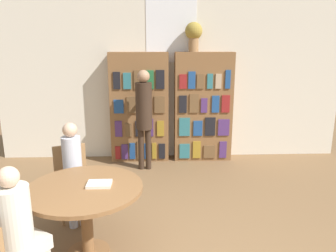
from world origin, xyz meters
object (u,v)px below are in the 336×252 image
(seated_reader_left, at_px, (73,169))
(flower_vase, at_px, (194,34))
(reading_table, at_px, (85,199))
(bookshelf_left, at_px, (140,108))
(librarian_standing, at_px, (144,110))
(bookshelf_right, at_px, (203,107))
(chair_left_side, at_px, (72,177))
(seated_reader_right, at_px, (19,227))

(seated_reader_left, bearing_deg, flower_vase, -149.17)
(reading_table, relative_size, seated_reader_left, 0.94)
(bookshelf_left, relative_size, librarian_standing, 1.16)
(bookshelf_right, bearing_deg, chair_left_side, -133.69)
(seated_reader_left, xyz_separation_m, librarian_standing, (0.80, 1.70, 0.36))
(flower_vase, height_order, seated_reader_left, flower_vase)
(bookshelf_left, height_order, seated_reader_right, bookshelf_left)
(flower_vase, distance_m, seated_reader_left, 3.20)
(reading_table, distance_m, librarian_standing, 2.47)
(reading_table, height_order, seated_reader_right, seated_reader_right)
(bookshelf_right, distance_m, reading_table, 3.31)
(flower_vase, xyz_separation_m, seated_reader_left, (-1.67, -2.21, -1.61))
(chair_left_side, bearing_deg, flower_vase, -152.62)
(bookshelf_right, relative_size, seated_reader_right, 1.61)
(bookshelf_right, height_order, seated_reader_right, bookshelf_right)
(bookshelf_right, distance_m, librarian_standing, 1.18)
(flower_vase, relative_size, chair_left_side, 0.57)
(chair_left_side, bearing_deg, bookshelf_right, -155.78)
(bookshelf_right, xyz_separation_m, chair_left_side, (-1.94, -2.03, -0.49))
(reading_table, bearing_deg, flower_vase, 64.22)
(bookshelf_left, height_order, flower_vase, flower_vase)
(bookshelf_left, bearing_deg, flower_vase, 0.29)
(flower_vase, distance_m, seated_reader_right, 4.25)
(flower_vase, xyz_separation_m, reading_table, (-1.39, -2.89, -1.67))
(flower_vase, distance_m, reading_table, 3.61)
(chair_left_side, xyz_separation_m, seated_reader_left, (0.07, -0.17, 0.19))
(bookshelf_left, distance_m, bookshelf_right, 1.17)
(bookshelf_right, xyz_separation_m, flower_vase, (-0.20, 0.00, 1.31))
(seated_reader_left, bearing_deg, librarian_standing, -137.15)
(bookshelf_right, height_order, chair_left_side, bookshelf_right)
(seated_reader_right, bearing_deg, chair_left_side, 120.14)
(seated_reader_right, bearing_deg, bookshelf_right, 92.42)
(chair_left_side, relative_size, librarian_standing, 0.52)
(seated_reader_left, relative_size, librarian_standing, 0.72)
(seated_reader_left, bearing_deg, chair_left_side, -90.00)
(flower_vase, bearing_deg, librarian_standing, -149.91)
(seated_reader_left, bearing_deg, seated_reader_right, 62.82)
(bookshelf_left, relative_size, chair_left_side, 2.22)
(bookshelf_left, bearing_deg, bookshelf_right, -0.00)
(bookshelf_left, relative_size, seated_reader_right, 1.61)
(librarian_standing, bearing_deg, bookshelf_left, 101.23)
(bookshelf_left, relative_size, bookshelf_right, 1.00)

